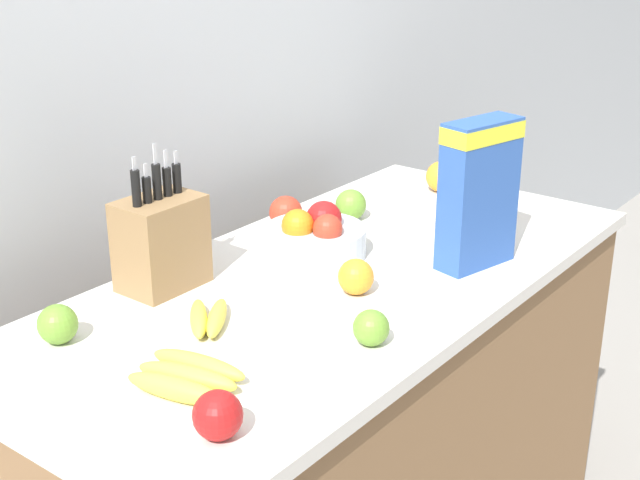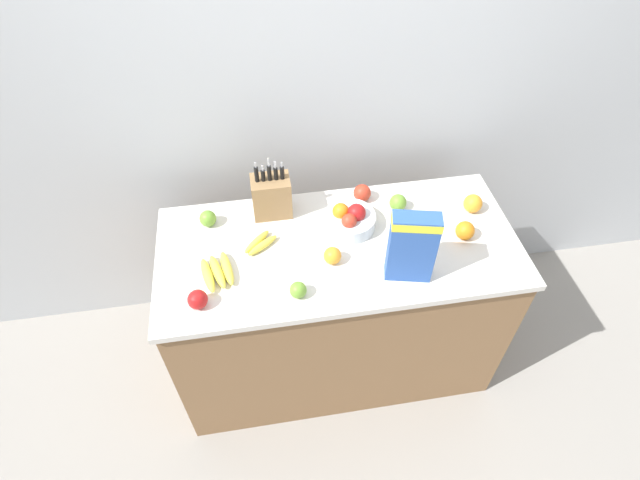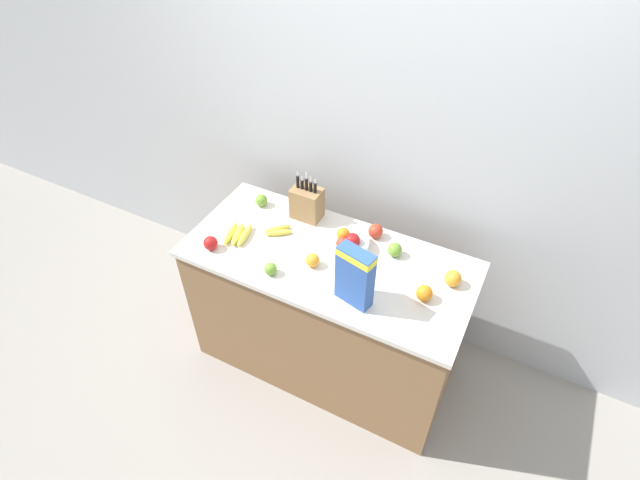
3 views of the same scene
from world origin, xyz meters
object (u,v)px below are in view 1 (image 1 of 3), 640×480
at_px(banana_bunch_right, 208,318).
at_px(orange_mid_left, 475,197).
at_px(apple_middle, 351,205).
at_px(cereal_box, 479,188).
at_px(apple_by_knife_block, 58,324).
at_px(apple_near_bananas, 218,415).
at_px(orange_by_cereal, 441,177).
at_px(apple_rear, 286,212).
at_px(banana_bunch_left, 187,377).
at_px(apple_leftmost, 371,328).
at_px(orange_front_right, 356,277).
at_px(fruit_bowl, 316,237).
at_px(knife_block, 161,242).

height_order(banana_bunch_right, orange_mid_left, orange_mid_left).
bearing_deg(apple_middle, cereal_box, -99.64).
relative_size(apple_by_knife_block, apple_near_bananas, 0.95).
xyz_separation_m(apple_by_knife_block, orange_by_cereal, (1.17, -0.10, 0.01)).
bearing_deg(apple_rear, orange_by_cereal, -17.71).
height_order(banana_bunch_left, apple_leftmost, apple_leftmost).
bearing_deg(apple_near_bananas, orange_mid_left, 9.16).
relative_size(orange_front_right, orange_mid_left, 0.90).
bearing_deg(banana_bunch_left, banana_bunch_right, 35.82).
height_order(apple_near_bananas, orange_mid_left, orange_mid_left).
bearing_deg(fruit_bowl, apple_leftmost, -128.68).
distance_m(banana_bunch_right, apple_near_bananas, 0.37).
xyz_separation_m(knife_block, banana_bunch_right, (-0.07, -0.20, -0.08)).
height_order(banana_bunch_left, apple_by_knife_block, apple_by_knife_block).
xyz_separation_m(banana_bunch_left, banana_bunch_right, (0.18, 0.13, -0.00)).
bearing_deg(banana_bunch_right, knife_block, 69.53).
bearing_deg(banana_bunch_left, apple_middle, 17.64).
relative_size(banana_bunch_right, orange_by_cereal, 1.90).
bearing_deg(orange_by_cereal, orange_front_right, -163.48).
relative_size(apple_rear, orange_mid_left, 0.99).
distance_m(apple_near_bananas, orange_front_right, 0.56).
height_order(apple_rear, orange_mid_left, same).
bearing_deg(orange_mid_left, banana_bunch_left, -177.82).
relative_size(fruit_bowl, apple_near_bananas, 2.95).
height_order(banana_bunch_right, orange_front_right, orange_front_right).
bearing_deg(apple_middle, orange_by_cereal, -10.97).
relative_size(knife_block, orange_front_right, 4.13).
distance_m(apple_by_knife_block, apple_middle, 0.84).
xyz_separation_m(cereal_box, apple_middle, (0.06, 0.38, -0.14)).
height_order(banana_bunch_left, orange_mid_left, orange_mid_left).
distance_m(apple_by_knife_block, orange_front_right, 0.58).
relative_size(banana_bunch_right, apple_rear, 1.98).
relative_size(banana_bunch_left, orange_mid_left, 2.61).
height_order(knife_block, banana_bunch_right, knife_block).
relative_size(orange_mid_left, orange_by_cereal, 0.97).
bearing_deg(orange_by_cereal, cereal_box, -141.23).
bearing_deg(apple_by_knife_block, fruit_bowl, -10.47).
xyz_separation_m(cereal_box, apple_by_knife_block, (-0.78, 0.41, -0.14)).
distance_m(apple_rear, orange_mid_left, 0.49).
bearing_deg(banana_bunch_right, orange_mid_left, -5.88).
bearing_deg(orange_mid_left, cereal_box, -151.71).
height_order(cereal_box, orange_mid_left, cereal_box).
distance_m(banana_bunch_left, apple_leftmost, 0.34).
height_order(apple_by_knife_block, apple_rear, apple_rear).
bearing_deg(apple_near_bananas, banana_bunch_left, 62.28).
xyz_separation_m(orange_front_right, orange_by_cereal, (0.67, 0.20, 0.01)).
relative_size(cereal_box, banana_bunch_left, 1.51).
distance_m(fruit_bowl, banana_bunch_left, 0.60).
bearing_deg(apple_rear, knife_block, -177.62).
relative_size(apple_middle, apple_leftmost, 1.15).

